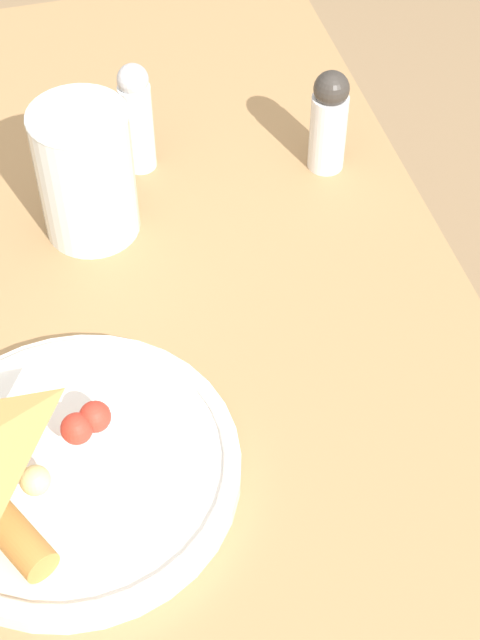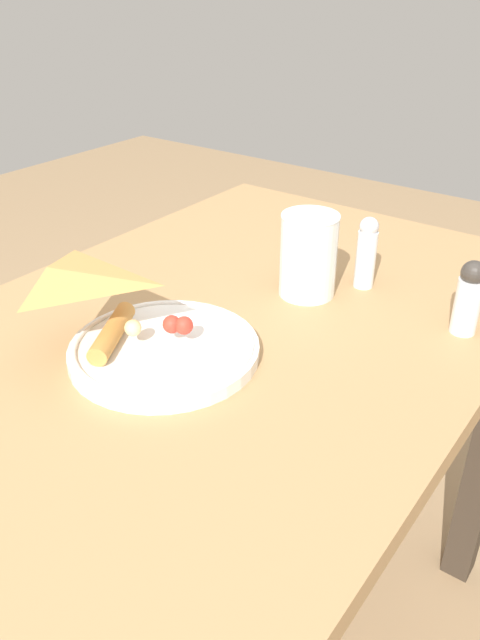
# 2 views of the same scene
# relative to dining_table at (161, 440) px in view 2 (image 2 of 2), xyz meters

# --- Properties ---
(dining_table) EXTENTS (1.25, 0.66, 0.72)m
(dining_table) POSITION_rel_dining_table_xyz_m (0.00, 0.00, 0.00)
(dining_table) COLOR #A87F51
(dining_table) RESTS_ON ground_plane
(plate_pizza) EXTENTS (0.23, 0.23, 0.05)m
(plate_pizza) POSITION_rel_dining_table_xyz_m (-0.02, -0.01, 0.12)
(plate_pizza) COLOR white
(plate_pizza) RESTS_ON dining_table
(milk_glass) EXTENTS (0.08, 0.08, 0.12)m
(milk_glass) POSITION_rel_dining_table_xyz_m (-0.27, 0.04, 0.16)
(milk_glass) COLOR white
(milk_glass) RESTS_ON dining_table
(salt_shaker) EXTENTS (0.03, 0.03, 0.11)m
(salt_shaker) POSITION_rel_dining_table_xyz_m (-0.33, 0.10, 0.16)
(salt_shaker) COLOR white
(salt_shaker) RESTS_ON dining_table
(pepper_shaker) EXTENTS (0.03, 0.03, 0.10)m
(pepper_shaker) POSITION_rel_dining_table_xyz_m (-0.29, 0.26, 0.16)
(pepper_shaker) COLOR silver
(pepper_shaker) RESTS_ON dining_table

